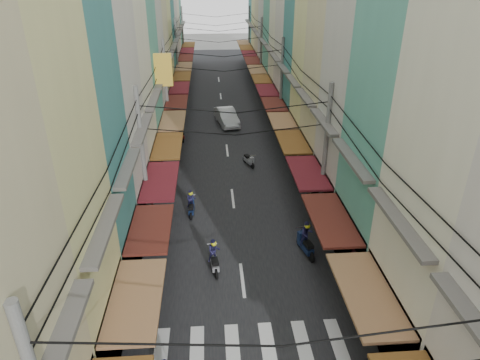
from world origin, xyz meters
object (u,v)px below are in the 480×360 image
market_umbrella (378,251)px  bicycle (371,288)px  traffic_sign (372,296)px  white_car (227,124)px

market_umbrella → bicycle: bearing=70.1°
bicycle → market_umbrella: 2.29m
traffic_sign → bicycle: bearing=65.8°
market_umbrella → white_car: bearing=103.3°
white_car → traffic_sign: (4.51, -26.03, 1.95)m
bicycle → market_umbrella: bearing=177.0°
white_car → bicycle: bearing=-87.2°
white_car → bicycle: white_car is taller
white_car → bicycle: size_ratio=2.89×
bicycle → traffic_sign: size_ratio=0.66×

